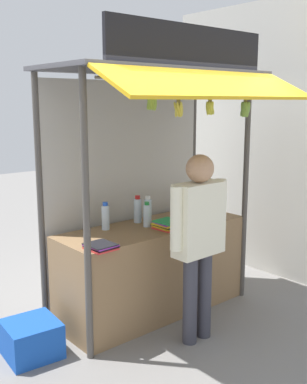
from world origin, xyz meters
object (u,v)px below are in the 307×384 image
object	(u,v)px
banana_bunch_inner_left	(245,109)
banana_bunch_rightmost	(179,109)
plastic_crate	(32,339)
vendor_person	(199,231)
magazine_stack_far_left	(101,246)
water_bottle_mid_right	(202,199)
water_bottle_right	(177,205)
water_bottle_back_right	(138,210)
water_bottle_left	(147,215)
water_bottle_mid_left	(105,217)
magazine_stack_far_right	(168,224)
banana_bunch_leftmost	(210,108)
banana_bunch_inner_right	(152,101)
water_bottle_center	(148,211)

from	to	relation	value
banana_bunch_inner_left	banana_bunch_rightmost	xyz separation A→B (m)	(-0.93, -0.00, 0.01)
banana_bunch_rightmost	plastic_crate	size ratio (longest dim) A/B	0.70
vendor_person	banana_bunch_inner_left	bearing A→B (deg)	15.72
magazine_stack_far_left	vendor_person	world-z (taller)	vendor_person
water_bottle_mid_right	water_bottle_right	xyz separation A→B (m)	(-0.37, 0.03, -0.02)
water_bottle_back_right	water_bottle_left	bearing A→B (deg)	-99.73
water_bottle_back_right	vendor_person	world-z (taller)	vendor_person
water_bottle_mid_left	water_bottle_left	bearing A→B (deg)	-25.22
water_bottle_right	water_bottle_left	size ratio (longest dim) A/B	0.96
banana_bunch_rightmost	water_bottle_mid_right	bearing A→B (deg)	32.02
water_bottle_mid_right	water_bottle_right	size ratio (longest dim) A/B	1.15
magazine_stack_far_right	banana_bunch_leftmost	distance (m)	1.21
banana_bunch_leftmost	plastic_crate	distance (m)	2.61
banana_bunch_leftmost	plastic_crate	bearing A→B (deg)	165.16
water_bottle_right	banana_bunch_leftmost	xyz separation A→B (m)	(-0.20, -0.64, 1.07)
water_bottle_mid_right	banana_bunch_leftmost	world-z (taller)	banana_bunch_leftmost
magazine_stack_far_right	vendor_person	distance (m)	0.57
water_bottle_mid_right	banana_bunch_inner_right	xyz separation A→B (m)	(-1.27, -0.60, 1.11)
water_bottle_center	water_bottle_back_right	world-z (taller)	water_bottle_center
banana_bunch_inner_right	water_bottle_right	bearing A→B (deg)	35.06
magazine_stack_far_right	banana_bunch_inner_left	world-z (taller)	banana_bunch_inner_left
water_bottle_mid_left	banana_bunch_inner_left	xyz separation A→B (m)	(1.28, -0.65, 1.04)
water_bottle_mid_right	banana_bunch_leftmost	bearing A→B (deg)	-133.00
water_bottle_center	water_bottle_mid_right	xyz separation A→B (m)	(0.86, 0.04, -0.00)
magazine_stack_far_left	banana_bunch_leftmost	bearing A→B (deg)	-8.75
water_bottle_mid_right	vendor_person	distance (m)	1.30
water_bottle_center	water_bottle_back_right	bearing A→B (deg)	117.79
water_bottle_mid_right	plastic_crate	bearing A→B (deg)	-175.97
water_bottle_right	magazine_stack_far_right	xyz separation A→B (m)	(-0.46, -0.36, -0.07)
plastic_crate	banana_bunch_inner_right	bearing A→B (deg)	-24.47
water_bottle_mid_right	water_bottle_back_right	world-z (taller)	water_bottle_back_right
water_bottle_mid_right	magazine_stack_far_right	size ratio (longest dim) A/B	1.05
magazine_stack_far_right	banana_bunch_inner_left	xyz separation A→B (m)	(0.79, -0.28, 1.13)
water_bottle_back_right	water_bottle_left	size ratio (longest dim) A/B	1.12
water_bottle_mid_right	water_bottle_mid_left	xyz separation A→B (m)	(-1.33, 0.05, -0.00)
water_bottle_mid_right	magazine_stack_far_left	xyz separation A→B (m)	(-1.70, -0.43, -0.11)
banana_bunch_rightmost	vendor_person	distance (m)	1.10
banana_bunch_inner_left	banana_bunch_leftmost	size ratio (longest dim) A/B	1.10
magazine_stack_far_left	water_bottle_center	bearing A→B (deg)	24.66
banana_bunch_rightmost	magazine_stack_far_right	bearing A→B (deg)	63.33
water_bottle_left	vendor_person	size ratio (longest dim) A/B	0.15
water_bottle_center	water_bottle_right	size ratio (longest dim) A/B	1.19
water_bottle_mid_right	water_bottle_back_right	bearing A→B (deg)	176.44
water_bottle_right	water_bottle_left	bearing A→B (deg)	-163.89
magazine_stack_far_right	vendor_person	world-z (taller)	vendor_person
banana_bunch_leftmost	vendor_person	world-z (taller)	banana_bunch_leftmost
water_bottle_left	banana_bunch_leftmost	world-z (taller)	banana_bunch_leftmost
banana_bunch_inner_right	banana_bunch_inner_left	bearing A→B (deg)	-0.05
water_bottle_center	banana_bunch_inner_left	distance (m)	1.43
water_bottle_right	banana_bunch_inner_right	bearing A→B (deg)	-144.94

